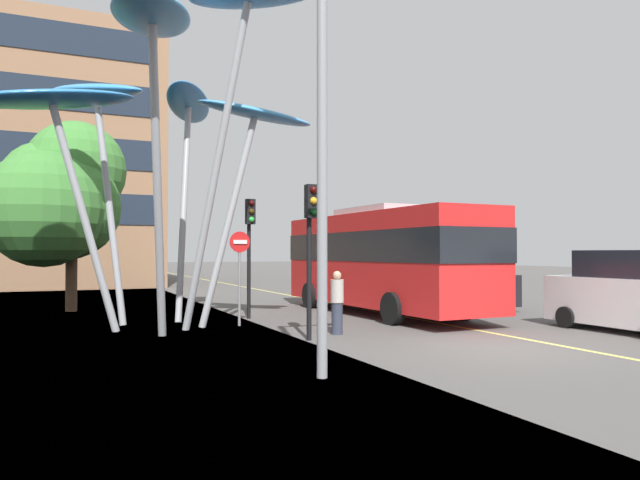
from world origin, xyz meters
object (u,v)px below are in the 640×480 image
object	(u,v)px
leaf_sculpture	(158,90)
car_parked_far	(381,277)
traffic_light_kerb_far	(250,232)
car_parked_near	(630,294)
traffic_light_kerb_near	(311,228)
pedestrian	(337,303)
no_entry_sign	(240,263)
car_parked_mid	(463,283)
red_bus	(382,256)
street_lamp	(344,106)

from	to	relation	value
leaf_sculpture	car_parked_far	bearing A→B (deg)	34.54
traffic_light_kerb_far	car_parked_far	xyz separation A→B (m)	(8.47, 6.33, -1.82)
car_parked_near	traffic_light_kerb_near	bearing A→B (deg)	166.30
pedestrian	no_entry_sign	size ratio (longest dim) A/B	0.60
traffic_light_kerb_far	car_parked_near	world-z (taller)	traffic_light_kerb_far
car_parked_mid	no_entry_sign	distance (m)	9.61
pedestrian	no_entry_sign	world-z (taller)	no_entry_sign
traffic_light_kerb_near	pedestrian	size ratio (longest dim) A/B	2.29
traffic_light_kerb_near	car_parked_far	xyz separation A→B (m)	(8.52, 11.41, -1.77)
car_parked_mid	red_bus	bearing A→B (deg)	-168.97
red_bus	car_parked_far	world-z (taller)	red_bus
leaf_sculpture	car_parked_near	size ratio (longest dim) A/B	2.30
traffic_light_kerb_near	no_entry_sign	distance (m)	3.66
leaf_sculpture	pedestrian	world-z (taller)	leaf_sculpture
car_parked_near	no_entry_sign	xyz separation A→B (m)	(-9.10, 5.51, 0.78)
car_parked_far	pedestrian	size ratio (longest dim) A/B	2.57
pedestrian	street_lamp	bearing A→B (deg)	-114.36
car_parked_far	street_lamp	distance (m)	18.40
red_bus	car_parked_far	xyz separation A→B (m)	(3.92, 6.80, -1.06)
traffic_light_kerb_far	no_entry_sign	size ratio (longest dim) A/B	1.40
red_bus	leaf_sculpture	bearing A→B (deg)	-171.26
traffic_light_kerb_far	car_parked_mid	xyz separation A→B (m)	(8.58, 0.31, -1.81)
traffic_light_kerb_near	street_lamp	world-z (taller)	street_lamp
car_parked_near	car_parked_far	size ratio (longest dim) A/B	1.04
traffic_light_kerb_near	street_lamp	size ratio (longest dim) A/B	0.52
traffic_light_kerb_far	car_parked_far	size ratio (longest dim) A/B	0.91
traffic_light_kerb_far	street_lamp	distance (m)	9.21
traffic_light_kerb_near	car_parked_mid	xyz separation A→B (m)	(8.63, 5.39, -1.76)
car_parked_mid	street_lamp	xyz separation A→B (m)	(-9.66, -9.26, 3.70)
car_parked_near	street_lamp	distance (m)	10.23
traffic_light_kerb_near	car_parked_mid	bearing A→B (deg)	31.99
car_parked_near	pedestrian	xyz separation A→B (m)	(-7.29, 2.79, -0.20)
red_bus	car_parked_far	size ratio (longest dim) A/B	2.39
leaf_sculpture	traffic_light_kerb_far	xyz separation A→B (m)	(3.13, 1.65, -3.79)
traffic_light_kerb_near	street_lamp	xyz separation A→B (m)	(-1.03, -3.87, 1.94)
car_parked_near	pedestrian	world-z (taller)	car_parked_near
traffic_light_kerb_near	traffic_light_kerb_far	size ratio (longest dim) A/B	0.98
traffic_light_kerb_far	car_parked_mid	bearing A→B (deg)	2.07
leaf_sculpture	car_parked_mid	distance (m)	13.12
traffic_light_kerb_far	traffic_light_kerb_near	bearing A→B (deg)	-90.58
traffic_light_kerb_far	car_parked_near	xyz separation A→B (m)	(8.30, -7.12, -1.74)
traffic_light_kerb_near	car_parked_far	size ratio (longest dim) A/B	0.89
car_parked_near	car_parked_far	world-z (taller)	car_parked_near
leaf_sculpture	car_parked_far	world-z (taller)	leaf_sculpture
car_parked_near	pedestrian	size ratio (longest dim) A/B	2.67
street_lamp	traffic_light_kerb_near	bearing A→B (deg)	75.09
traffic_light_kerb_far	car_parked_far	distance (m)	10.73
car_parked_near	no_entry_sign	distance (m)	10.67
street_lamp	pedestrian	world-z (taller)	street_lamp
no_entry_sign	traffic_light_kerb_far	bearing A→B (deg)	63.53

